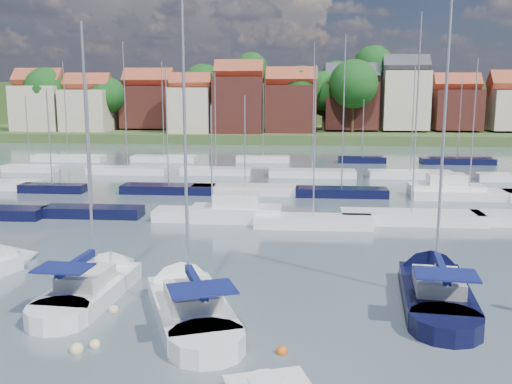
# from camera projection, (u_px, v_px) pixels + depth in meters

# --- Properties ---
(ground) EXTENTS (260.00, 260.00, 0.00)m
(ground) POSITION_uv_depth(u_px,v_px,m) (305.00, 182.00, 63.78)
(ground) COLOR #465760
(ground) RESTS_ON ground
(sailboat_left) EXTENTS (3.47, 10.73, 14.42)m
(sailboat_left) POSITION_uv_depth(u_px,v_px,m) (101.00, 283.00, 29.29)
(sailboat_left) COLOR white
(sailboat_left) RESTS_ON ground
(sailboat_centre) EXTENTS (7.10, 11.95, 15.80)m
(sailboat_centre) POSITION_uv_depth(u_px,v_px,m) (185.00, 299.00, 27.03)
(sailboat_centre) COLOR white
(sailboat_centre) RESTS_ON ground
(sailboat_navy) EXTENTS (4.28, 11.98, 16.23)m
(sailboat_navy) POSITION_uv_depth(u_px,v_px,m) (432.00, 285.00, 28.95)
(sailboat_navy) COLOR black
(sailboat_navy) RESTS_ON ground
(buoy_b) EXTENTS (0.55, 0.55, 0.55)m
(buoy_b) POSITION_uv_depth(u_px,v_px,m) (77.00, 352.00, 22.36)
(buoy_b) COLOR beige
(buoy_b) RESTS_ON ground
(buoy_c) EXTENTS (0.46, 0.46, 0.46)m
(buoy_c) POSITION_uv_depth(u_px,v_px,m) (229.00, 340.00, 23.44)
(buoy_c) COLOR beige
(buoy_c) RESTS_ON ground
(buoy_d) EXTENTS (0.45, 0.45, 0.45)m
(buoy_d) POSITION_uv_depth(u_px,v_px,m) (282.00, 354.00, 22.23)
(buoy_d) COLOR #D85914
(buoy_d) RESTS_ON ground
(buoy_e) EXTENTS (0.50, 0.50, 0.50)m
(buoy_e) POSITION_uv_depth(u_px,v_px,m) (421.00, 284.00, 30.15)
(buoy_e) COLOR #D85914
(buoy_e) RESTS_ON ground
(buoy_g) EXTENTS (0.45, 0.45, 0.45)m
(buoy_g) POSITION_uv_depth(u_px,v_px,m) (95.00, 347.00, 22.80)
(buoy_g) COLOR beige
(buoy_g) RESTS_ON ground
(buoy_h) EXTENTS (0.44, 0.44, 0.44)m
(buoy_h) POSITION_uv_depth(u_px,v_px,m) (114.00, 312.00, 26.40)
(buoy_h) COLOR beige
(buoy_h) RESTS_ON ground
(marina_field) EXTENTS (79.62, 41.41, 15.93)m
(marina_field) POSITION_uv_depth(u_px,v_px,m) (324.00, 185.00, 58.78)
(marina_field) COLOR white
(marina_field) RESTS_ON ground
(far_shore_town) EXTENTS (212.46, 90.00, 22.27)m
(far_shore_town) POSITION_uv_depth(u_px,v_px,m) (315.00, 111.00, 153.62)
(far_shore_town) COLOR #3B4E27
(far_shore_town) RESTS_ON ground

